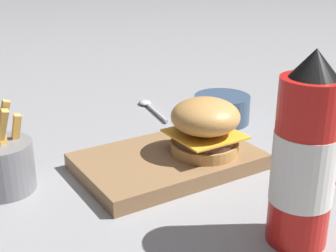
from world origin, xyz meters
TOP-DOWN VIEW (x-y plane):
  - ground_plane at (0.00, 0.00)m, footprint 6.00×6.00m
  - serving_board at (-0.04, 0.05)m, footprint 0.29×0.19m
  - burger at (0.02, 0.03)m, footprint 0.11×0.11m
  - ketchup_bottle at (-0.01, -0.20)m, footprint 0.08×0.08m
  - fries_basket at (-0.29, 0.12)m, footprint 0.09×0.09m
  - side_bowl at (0.17, 0.18)m, footprint 0.12×0.12m
  - spoon at (0.09, 0.34)m, footprint 0.04×0.16m
  - ketchup_puddle at (0.14, -0.11)m, footprint 0.07×0.07m

SIDE VIEW (x-z plane):
  - ground_plane at x=0.00m, z-range 0.00..0.00m
  - ketchup_puddle at x=0.14m, z-range 0.00..0.00m
  - spoon at x=0.09m, z-range 0.00..0.01m
  - serving_board at x=-0.04m, z-range 0.00..0.03m
  - side_bowl at x=0.17m, z-range 0.00..0.06m
  - fries_basket at x=-0.29m, z-range -0.03..0.11m
  - burger at x=0.02m, z-range 0.03..0.12m
  - ketchup_bottle at x=-0.01m, z-range -0.01..0.23m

